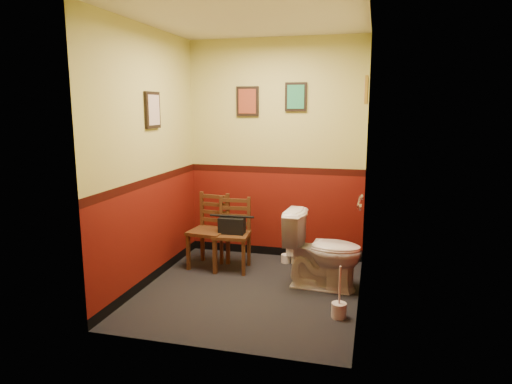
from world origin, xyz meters
TOP-DOWN VIEW (x-y plane):
  - floor at (0.00, 0.00)m, footprint 2.20×2.40m
  - ceiling at (0.00, 0.00)m, footprint 2.20×2.40m
  - wall_back at (0.00, 1.20)m, footprint 2.20×0.00m
  - wall_front at (0.00, -1.20)m, footprint 2.20×0.00m
  - wall_left at (-1.10, 0.00)m, footprint 0.00×2.40m
  - wall_right at (1.10, 0.00)m, footprint 0.00×2.40m
  - grab_bar at (1.07, 0.25)m, footprint 0.05×0.56m
  - framed_print_back_a at (-0.35, 1.18)m, footprint 0.28×0.04m
  - framed_print_back_b at (0.25, 1.18)m, footprint 0.26×0.04m
  - framed_print_left at (-1.08, 0.10)m, footprint 0.04×0.30m
  - framed_print_right at (1.08, 0.60)m, footprint 0.04×0.34m
  - toilet at (0.72, 0.29)m, footprint 0.85×0.51m
  - toilet_brush at (0.94, -0.39)m, footprint 0.14×0.14m
  - chair_left at (-0.66, 0.61)m, footprint 0.45×0.45m
  - chair_right at (-0.37, 0.59)m, footprint 0.43×0.43m
  - handbag at (-0.37, 0.55)m, footprint 0.30×0.16m
  - tp_stack at (0.26, 0.95)m, footprint 0.24×0.14m

SIDE VIEW (x-z plane):
  - floor at x=0.00m, z-range 0.00..0.00m
  - toilet_brush at x=0.94m, z-range -0.17..0.32m
  - tp_stack at x=0.26m, z-range -0.03..0.38m
  - toilet at x=0.72m, z-range 0.00..0.80m
  - chair_right at x=-0.37m, z-range 0.00..0.84m
  - chair_left at x=-0.66m, z-range 0.00..0.87m
  - handbag at x=-0.37m, z-range 0.43..0.64m
  - grab_bar at x=1.07m, z-range 0.92..0.98m
  - wall_back at x=0.00m, z-range 0.00..2.70m
  - wall_front at x=0.00m, z-range 0.00..2.70m
  - wall_left at x=-1.10m, z-range 0.00..2.70m
  - wall_right at x=1.10m, z-range 0.00..2.70m
  - framed_print_left at x=-1.08m, z-range 1.66..2.04m
  - framed_print_back_a at x=-0.35m, z-range 1.77..2.13m
  - framed_print_back_b at x=0.25m, z-range 1.83..2.17m
  - framed_print_right at x=1.08m, z-range 1.91..2.19m
  - ceiling at x=0.00m, z-range 2.70..2.70m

